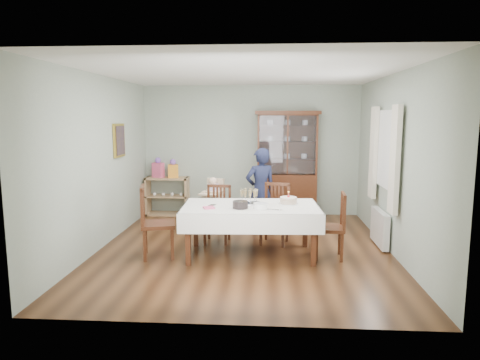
# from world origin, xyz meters

# --- Properties ---
(floor) EXTENTS (5.00, 5.00, 0.00)m
(floor) POSITION_xyz_m (0.00, 0.00, 0.00)
(floor) COLOR #593319
(floor) RESTS_ON ground
(room_shell) EXTENTS (5.00, 5.00, 5.00)m
(room_shell) POSITION_xyz_m (0.00, 0.53, 1.70)
(room_shell) COLOR #9EAA99
(room_shell) RESTS_ON floor
(dining_table) EXTENTS (2.05, 1.24, 0.76)m
(dining_table) POSITION_xyz_m (0.12, -0.31, 0.38)
(dining_table) COLOR #452111
(dining_table) RESTS_ON floor
(china_cabinet) EXTENTS (1.30, 0.48, 2.18)m
(china_cabinet) POSITION_xyz_m (0.75, 2.26, 1.12)
(china_cabinet) COLOR #452111
(china_cabinet) RESTS_ON floor
(sideboard) EXTENTS (0.90, 0.38, 0.80)m
(sideboard) POSITION_xyz_m (-1.75, 2.28, 0.40)
(sideboard) COLOR tan
(sideboard) RESTS_ON floor
(picture_frame) EXTENTS (0.04, 0.48, 0.58)m
(picture_frame) POSITION_xyz_m (-2.22, 0.80, 1.65)
(picture_frame) COLOR gold
(picture_frame) RESTS_ON room_shell
(window) EXTENTS (0.04, 1.02, 1.22)m
(window) POSITION_xyz_m (2.22, 0.30, 1.55)
(window) COLOR white
(window) RESTS_ON room_shell
(curtain_left) EXTENTS (0.07, 0.30, 1.55)m
(curtain_left) POSITION_xyz_m (2.16, -0.32, 1.45)
(curtain_left) COLOR silver
(curtain_left) RESTS_ON room_shell
(curtain_right) EXTENTS (0.07, 0.30, 1.55)m
(curtain_right) POSITION_xyz_m (2.16, 0.92, 1.45)
(curtain_right) COLOR silver
(curtain_right) RESTS_ON room_shell
(radiator) EXTENTS (0.10, 0.80, 0.55)m
(radiator) POSITION_xyz_m (2.16, 0.30, 0.30)
(radiator) COLOR white
(radiator) RESTS_ON floor
(chair_far_left) EXTENTS (0.45, 0.45, 0.93)m
(chair_far_left) POSITION_xyz_m (-0.46, 0.35, 0.28)
(chair_far_left) COLOR #452111
(chair_far_left) RESTS_ON floor
(chair_far_right) EXTENTS (0.53, 0.53, 0.98)m
(chair_far_right) POSITION_xyz_m (0.48, 0.34, 0.29)
(chair_far_right) COLOR #452111
(chair_far_right) RESTS_ON floor
(chair_end_left) EXTENTS (0.58, 0.58, 1.06)m
(chair_end_left) POSITION_xyz_m (-1.26, -0.46, 0.32)
(chair_end_left) COLOR #452111
(chair_end_left) RESTS_ON floor
(chair_end_right) EXTENTS (0.46, 0.46, 0.96)m
(chair_end_right) POSITION_xyz_m (1.28, -0.34, 0.29)
(chair_end_right) COLOR #452111
(chair_end_right) RESTS_ON floor
(woman) EXTENTS (0.65, 0.55, 1.52)m
(woman) POSITION_xyz_m (0.24, 0.95, 0.76)
(woman) COLOR black
(woman) RESTS_ON floor
(high_chair) EXTENTS (0.55, 0.55, 0.99)m
(high_chair) POSITION_xyz_m (-0.61, 1.01, 0.39)
(high_chair) COLOR black
(high_chair) RESTS_ON floor
(champagne_tray) EXTENTS (0.37, 0.37, 0.22)m
(champagne_tray) POSITION_xyz_m (0.09, -0.19, 0.83)
(champagne_tray) COLOR silver
(champagne_tray) RESTS_ON dining_table
(birthday_cake) EXTENTS (0.29, 0.29, 0.20)m
(birthday_cake) POSITION_xyz_m (0.67, -0.19, 0.81)
(birthday_cake) COLOR white
(birthday_cake) RESTS_ON dining_table
(plate_stack_dark) EXTENTS (0.27, 0.27, 0.11)m
(plate_stack_dark) POSITION_xyz_m (-0.02, -0.52, 0.81)
(plate_stack_dark) COLOR black
(plate_stack_dark) RESTS_ON dining_table
(plate_stack_white) EXTENTS (0.27, 0.27, 0.09)m
(plate_stack_white) POSITION_xyz_m (0.26, -0.54, 0.80)
(plate_stack_white) COLOR white
(plate_stack_white) RESTS_ON dining_table
(napkin_stack) EXTENTS (0.20, 0.20, 0.02)m
(napkin_stack) POSITION_xyz_m (-0.47, -0.55, 0.77)
(napkin_stack) COLOR #DE517B
(napkin_stack) RESTS_ON dining_table
(cutlery) EXTENTS (0.14, 0.18, 0.01)m
(cutlery) POSITION_xyz_m (-0.49, -0.36, 0.77)
(cutlery) COLOR silver
(cutlery) RESTS_ON dining_table
(cake_knife) EXTENTS (0.29, 0.11, 0.01)m
(cake_knife) POSITION_xyz_m (0.43, -0.59, 0.77)
(cake_knife) COLOR silver
(cake_knife) RESTS_ON dining_table
(gift_bag_pink) EXTENTS (0.26, 0.22, 0.42)m
(gift_bag_pink) POSITION_xyz_m (-1.93, 2.26, 0.99)
(gift_bag_pink) COLOR #DE517B
(gift_bag_pink) RESTS_ON sideboard
(gift_bag_orange) EXTENTS (0.24, 0.19, 0.39)m
(gift_bag_orange) POSITION_xyz_m (-1.61, 2.26, 0.97)
(gift_bag_orange) COLOR orange
(gift_bag_orange) RESTS_ON sideboard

